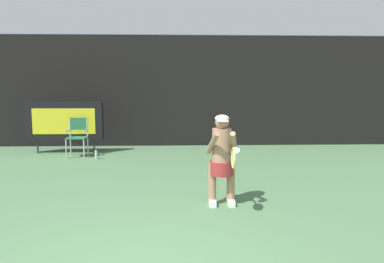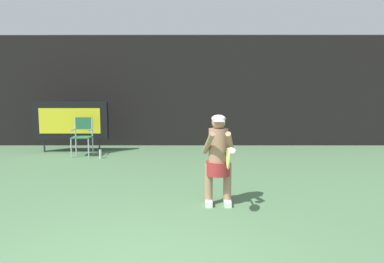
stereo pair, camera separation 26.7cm
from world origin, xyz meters
name	(u,v)px [view 1 (the left image)]	position (x,y,z in m)	size (l,w,h in m)	color
backdrop_screen	(167,91)	(0.00, 8.50, 1.81)	(18.00, 0.12, 3.66)	black
scoreboard	(65,121)	(-2.95, 7.15, 0.95)	(2.20, 0.21, 1.50)	black
umpire_chair	(77,135)	(-2.43, 6.58, 0.62)	(0.52, 0.44, 1.08)	#B7B7BC
water_bottle	(96,154)	(-1.84, 6.20, 0.12)	(0.07, 0.07, 0.27)	silver
tennis_player	(222,156)	(1.08, 2.28, 0.79)	(0.52, 0.59, 1.46)	white
tennis_racket	(233,158)	(1.18, 1.77, 0.86)	(0.03, 0.60, 0.31)	black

